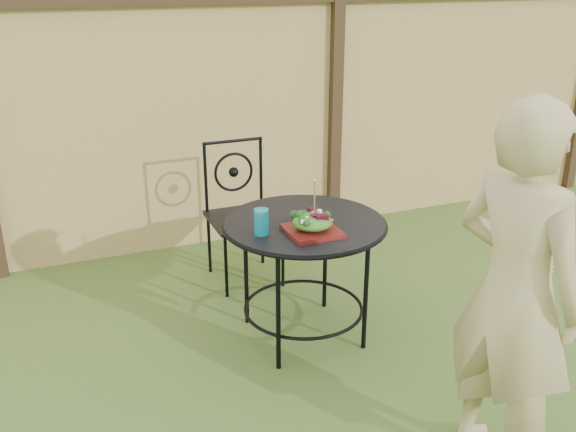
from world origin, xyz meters
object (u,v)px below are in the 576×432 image
object	(u,v)px
salad_plate	(312,231)
patio_table	(304,244)
diner	(515,295)
patio_chair	(242,209)

from	to	relation	value
salad_plate	patio_table	bearing A→B (deg)	80.45
patio_table	diner	distance (m)	1.33
patio_chair	diner	bearing A→B (deg)	-78.10
patio_chair	patio_table	bearing A→B (deg)	-84.90
diner	salad_plate	xyz separation A→B (m)	(-0.40, 1.09, -0.08)
patio_table	diner	bearing A→B (deg)	-73.51
patio_chair	salad_plate	size ratio (longest dim) A/B	3.52
diner	salad_plate	distance (m)	1.16
patio_table	diner	xyz separation A→B (m)	(0.37, -1.25, 0.23)
patio_table	salad_plate	bearing A→B (deg)	-99.55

